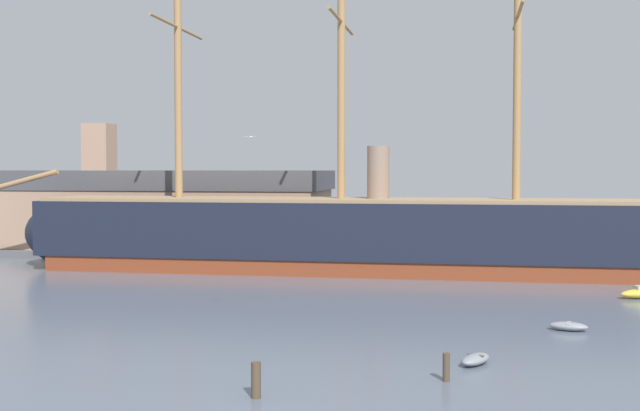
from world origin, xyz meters
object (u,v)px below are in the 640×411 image
at_px(dinghy_mid_right, 569,326).
at_px(mooring_piling_nearest, 446,367).
at_px(dinghy_foreground_right, 475,359).
at_px(dinghy_distant_centre, 404,254).
at_px(motorboat_far_left, 122,254).
at_px(mooring_piling_left_pair, 256,380).
at_px(tall_ship, 341,233).
at_px(dockside_warehouse_left, 140,212).
at_px(seagull_in_flight, 251,137).

height_order(dinghy_mid_right, mooring_piling_nearest, mooring_piling_nearest).
relative_size(dinghy_foreground_right, mooring_piling_nearest, 1.91).
bearing_deg(mooring_piling_nearest, dinghy_distant_centre, 95.93).
relative_size(dinghy_foreground_right, dinghy_mid_right, 1.03).
height_order(motorboat_far_left, mooring_piling_left_pair, motorboat_far_left).
height_order(tall_ship, motorboat_far_left, tall_ship).
height_order(dinghy_foreground_right, dinghy_mid_right, dinghy_foreground_right).
bearing_deg(dinghy_mid_right, dinghy_foreground_right, -120.65).
xyz_separation_m(tall_ship, mooring_piling_nearest, (10.83, -39.80, -3.13)).
relative_size(motorboat_far_left, mooring_piling_nearest, 3.51).
distance_m(tall_ship, dinghy_mid_right, 32.12).
bearing_deg(dockside_warehouse_left, seagull_in_flight, -60.09).
bearing_deg(dockside_warehouse_left, motorboat_far_left, -80.94).
bearing_deg(seagull_in_flight, motorboat_far_left, 123.93).
xyz_separation_m(dinghy_mid_right, motorboat_far_left, (-43.48, 32.30, 0.41)).
xyz_separation_m(dinghy_distant_centre, mooring_piling_left_pair, (-2.60, -58.32, 0.46)).
relative_size(mooring_piling_left_pair, seagull_in_flight, 1.51).
distance_m(mooring_piling_left_pair, dockside_warehouse_left, 65.55).
xyz_separation_m(dinghy_foreground_right, dinghy_mid_right, (5.90, 9.97, -0.00)).
xyz_separation_m(motorboat_far_left, seagull_in_flight, (24.02, -35.70, 11.38)).
xyz_separation_m(tall_ship, dinghy_mid_right, (18.16, -26.26, -3.53)).
bearing_deg(seagull_in_flight, mooring_piling_left_pair, -74.82).
relative_size(dockside_warehouse_left, seagull_in_flight, 46.34).
bearing_deg(dinghy_distant_centre, seagull_in_flight, -98.45).
xyz_separation_m(mooring_piling_nearest, seagull_in_flight, (-12.13, 10.15, 11.39)).
distance_m(tall_ship, mooring_piling_left_pair, 44.27).
bearing_deg(seagull_in_flight, dinghy_mid_right, 9.90).
height_order(mooring_piling_nearest, mooring_piling_left_pair, mooring_piling_left_pair).
bearing_deg(mooring_piling_left_pair, mooring_piling_nearest, 27.55).
xyz_separation_m(dinghy_distant_centre, seagull_in_flight, (-6.52, -43.89, 11.73)).
height_order(motorboat_far_left, mooring_piling_nearest, motorboat_far_left).
xyz_separation_m(tall_ship, seagull_in_flight, (-1.30, -29.65, 8.26)).
bearing_deg(motorboat_far_left, dinghy_foreground_right, -48.36).
height_order(tall_ship, mooring_piling_left_pair, tall_ship).
bearing_deg(dinghy_distant_centre, dinghy_foreground_right, -82.06).
bearing_deg(motorboat_far_left, dinghy_distant_centre, 15.00).
bearing_deg(dinghy_foreground_right, dockside_warehouse_left, 127.54).
relative_size(dinghy_distant_centre, mooring_piling_nearest, 2.31).
xyz_separation_m(motorboat_far_left, mooring_piling_nearest, (36.15, -45.85, -0.02)).
distance_m(mooring_piling_nearest, seagull_in_flight, 19.49).
height_order(motorboat_far_left, dockside_warehouse_left, dockside_warehouse_left).
xyz_separation_m(dinghy_foreground_right, seagull_in_flight, (-13.56, 6.57, 11.79)).
height_order(dockside_warehouse_left, seagull_in_flight, dockside_warehouse_left).
bearing_deg(mooring_piling_left_pair, tall_ship, 93.39).
bearing_deg(dinghy_mid_right, tall_ship, 124.68).
xyz_separation_m(tall_ship, dockside_warehouse_left, (-26.65, 14.41, 1.14)).
bearing_deg(motorboat_far_left, mooring_piling_left_pair, -60.87).
bearing_deg(dinghy_foreground_right, mooring_piling_nearest, -111.78).
bearing_deg(dinghy_mid_right, seagull_in_flight, -170.10).
height_order(dinghy_foreground_right, dockside_warehouse_left, dockside_warehouse_left).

